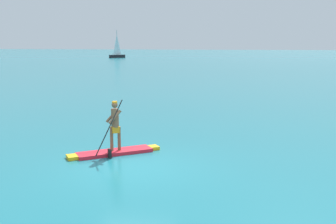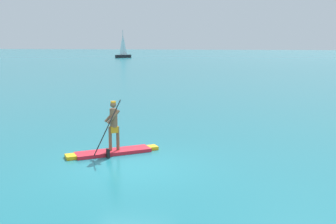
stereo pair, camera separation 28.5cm
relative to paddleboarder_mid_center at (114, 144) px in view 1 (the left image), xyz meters
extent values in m
plane|color=#1E727F|center=(1.03, -1.31, -0.36)|extent=(440.00, 440.00, 0.00)
cube|color=red|center=(0.00, 0.01, -0.30)|extent=(2.50, 2.09, 0.11)
cube|color=yellow|center=(-1.18, -0.85, -0.30)|extent=(0.55, 0.58, 0.11)
cube|color=yellow|center=(1.18, 0.88, -0.30)|extent=(0.51, 0.52, 0.11)
cylinder|color=brown|center=(-0.07, -0.04, 0.17)|extent=(0.11, 0.11, 0.83)
cylinder|color=brown|center=(0.14, 0.12, 0.17)|extent=(0.11, 0.11, 0.83)
cube|color=orange|center=(0.03, 0.04, 0.49)|extent=(0.34, 0.33, 0.22)
cylinder|color=brown|center=(0.03, 0.04, 0.90)|extent=(0.26, 0.26, 0.63)
sphere|color=brown|center=(0.03, 0.04, 1.35)|extent=(0.21, 0.21, 0.21)
cylinder|color=orange|center=(0.03, 0.04, 1.44)|extent=(0.18, 0.18, 0.06)
cylinder|color=brown|center=(0.08, -0.12, 0.95)|extent=(0.41, 0.35, 0.49)
cylinder|color=brown|center=(-0.10, 0.13, 0.95)|extent=(0.41, 0.35, 0.49)
cylinder|color=black|center=(0.01, -0.53, 0.67)|extent=(0.79, 0.62, 1.82)
cube|color=black|center=(0.01, -0.53, -0.23)|extent=(0.18, 0.21, 0.32)
cube|color=black|center=(-28.80, 87.20, 0.03)|extent=(3.57, 3.84, 0.78)
cylinder|color=#B2B2B7|center=(-28.80, 87.20, 3.57)|extent=(0.12, 0.12, 6.31)
pyramid|color=white|center=(-28.80, 87.20, 3.12)|extent=(0.96, 1.74, 5.20)
camera|label=1|loc=(4.41, -12.77, 3.41)|focal=42.86mm
camera|label=2|loc=(4.69, -12.71, 3.41)|focal=42.86mm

